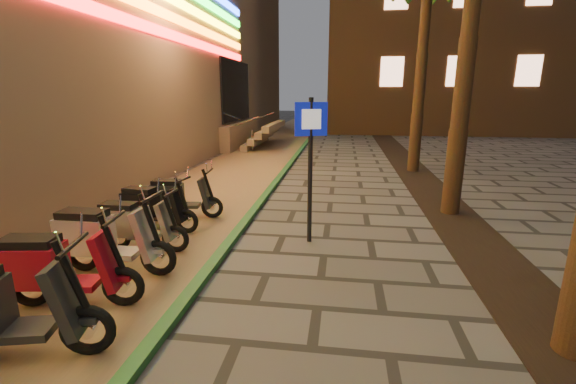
# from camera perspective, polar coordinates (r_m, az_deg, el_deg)

# --- Properties ---
(parking_strip) EXTENTS (3.40, 60.00, 0.01)m
(parking_strip) POSITION_cam_1_polar(r_m,az_deg,el_deg) (12.79, -8.86, 2.13)
(parking_strip) COLOR #8C7251
(parking_strip) RESTS_ON ground
(green_curb) EXTENTS (0.18, 60.00, 0.10)m
(green_curb) POSITION_cam_1_polar(r_m,az_deg,el_deg) (12.40, -1.32, 2.12)
(green_curb) COLOR #26672F
(green_curb) RESTS_ON ground
(planting_strip) EXTENTS (1.20, 40.00, 0.02)m
(planting_strip) POSITION_cam_1_polar(r_m,az_deg,el_deg) (7.86, 26.38, -7.09)
(planting_strip) COLOR black
(planting_strip) RESTS_ON ground
(pedestrian_sign) EXTENTS (0.56, 0.21, 2.63)m
(pedestrian_sign) POSITION_cam_1_polar(r_m,az_deg,el_deg) (6.84, 3.36, 6.07)
(pedestrian_sign) COLOR black
(pedestrian_sign) RESTS_ON ground
(scooter_6) EXTENTS (1.77, 0.74, 1.24)m
(scooter_6) POSITION_cam_1_polar(r_m,az_deg,el_deg) (5.79, -31.27, -9.59)
(scooter_6) COLOR black
(scooter_6) RESTS_ON ground
(scooter_7) EXTENTS (1.82, 0.64, 1.29)m
(scooter_7) POSITION_cam_1_polar(r_m,az_deg,el_deg) (6.51, -25.77, -6.19)
(scooter_7) COLOR black
(scooter_7) RESTS_ON ground
(scooter_8) EXTENTS (1.58, 0.55, 1.12)m
(scooter_8) POSITION_cam_1_polar(r_m,az_deg,el_deg) (7.24, -21.96, -4.42)
(scooter_8) COLOR black
(scooter_8) RESTS_ON ground
(scooter_9) EXTENTS (1.61, 0.60, 1.13)m
(scooter_9) POSITION_cam_1_polar(r_m,az_deg,el_deg) (8.17, -19.60, -2.06)
(scooter_9) COLOR black
(scooter_9) RESTS_ON ground
(scooter_10) EXTENTS (1.58, 0.58, 1.11)m
(scooter_10) POSITION_cam_1_polar(r_m,az_deg,el_deg) (8.82, -15.98, -0.65)
(scooter_10) COLOR black
(scooter_10) RESTS_ON ground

